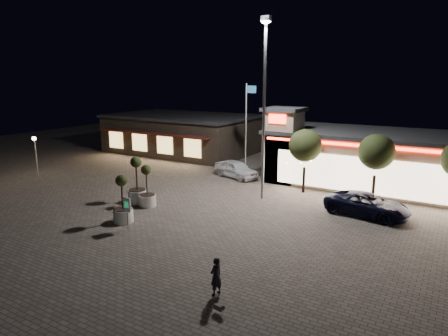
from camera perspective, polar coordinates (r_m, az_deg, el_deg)
The scene contains 16 objects.
ground at distance 23.40m, azimuth -7.68°, elevation -8.50°, with size 90.00×90.00×0.00m, color #6D6258.
retail_building at distance 33.62m, azimuth 23.10°, elevation 1.06°, with size 20.40×8.40×6.10m.
restaurant_building at distance 46.61m, azimuth -5.99°, elevation 4.96°, with size 16.40×11.00×4.30m.
floodlight_pole at distance 27.61m, azimuth 5.76°, elevation 9.75°, with size 0.60×0.40×12.38m.
flagpole at distance 33.99m, azimuth 3.31°, elevation 6.51°, with size 0.95×0.10×8.00m.
lamp_post_west at distance 38.50m, azimuth -25.38°, elevation 2.59°, with size 0.36×0.36×3.48m.
string_tree_a at distance 30.00m, azimuth 11.53°, elevation 3.15°, with size 2.42×2.42×4.79m.
string_tree_b at distance 28.76m, azimuth 20.95°, elevation 2.15°, with size 2.42×2.42×4.79m.
pickup_truck at distance 26.52m, azimuth 19.76°, elevation -4.95°, with size 2.36×5.13×1.42m, color black.
white_sedan at distance 34.41m, azimuth 1.72°, elevation -0.15°, with size 1.77×4.41×1.50m, color white.
pedestrian at distance 16.33m, azimuth -1.16°, elevation -15.20°, with size 0.57×0.38×1.57m, color black.
dog at distance 15.43m, azimuth -0.57°, elevation -19.29°, with size 0.49×0.22×0.26m.
planter_left at distance 28.14m, azimuth -12.30°, elevation -2.86°, with size 1.32×1.32×3.25m.
planter_mid at distance 24.60m, azimuth -14.26°, elevation -5.50°, with size 1.18×1.18×2.91m.
planter_right at distance 27.20m, azimuth -10.93°, elevation -3.60°, with size 1.16×1.16×2.86m.
valet_sign at distance 23.13m, azimuth -13.70°, elevation -5.48°, with size 0.63×0.15×1.92m.
Camera 1 is at (13.75, -16.94, 8.45)m, focal length 32.00 mm.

